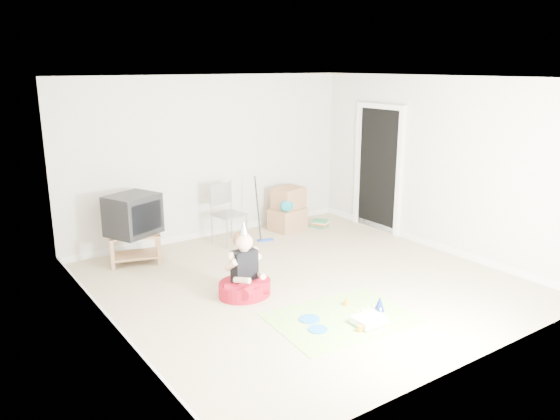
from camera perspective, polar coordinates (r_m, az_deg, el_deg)
ground at (r=7.20m, az=2.49°, el=-7.50°), size 5.00×5.00×0.00m
doorway_recess at (r=9.36m, az=10.28°, el=4.11°), size 0.02×0.90×2.05m
tv_stand at (r=8.03m, az=-14.90°, el=-3.62°), size 0.79×0.62×0.43m
crt_tv at (r=7.90m, az=-15.13°, el=-0.46°), size 0.82×0.76×0.57m
folding_chair at (r=8.60m, az=-5.35°, el=-0.45°), size 0.50×0.49×0.97m
cardboard_boxes at (r=9.32m, az=0.83°, el=0.03°), size 0.65×0.56×0.73m
floor_mop at (r=8.72m, az=-1.53°, el=-1.60°), size 0.27×0.34×1.02m
book_pile at (r=9.57m, az=4.10°, el=-1.39°), size 0.31×0.35×0.13m
seated_woman at (r=6.73m, az=-3.72°, el=-7.25°), size 0.69×0.69×0.96m
party_mat at (r=6.26m, az=6.47°, el=-11.17°), size 1.64×1.26×0.01m
birthday_cake at (r=6.15m, az=9.27°, el=-11.33°), size 0.34×0.27×0.15m
blue_plate_near at (r=6.19m, az=3.10°, el=-11.30°), size 0.24×0.24×0.01m
blue_plate_far at (r=5.98m, az=3.98°, el=-12.34°), size 0.25×0.25×0.01m
orange_cup_near at (r=6.55m, az=6.93°, el=-9.60°), size 0.08×0.08×0.07m
orange_cup_far at (r=5.98m, az=8.34°, el=-12.15°), size 0.07×0.07×0.07m
blue_party_hat at (r=6.46m, az=10.37°, el=-9.57°), size 0.16×0.16×0.18m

